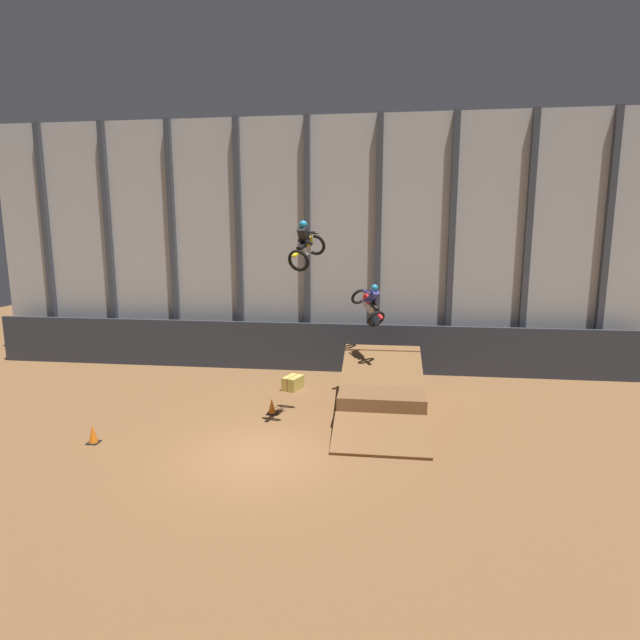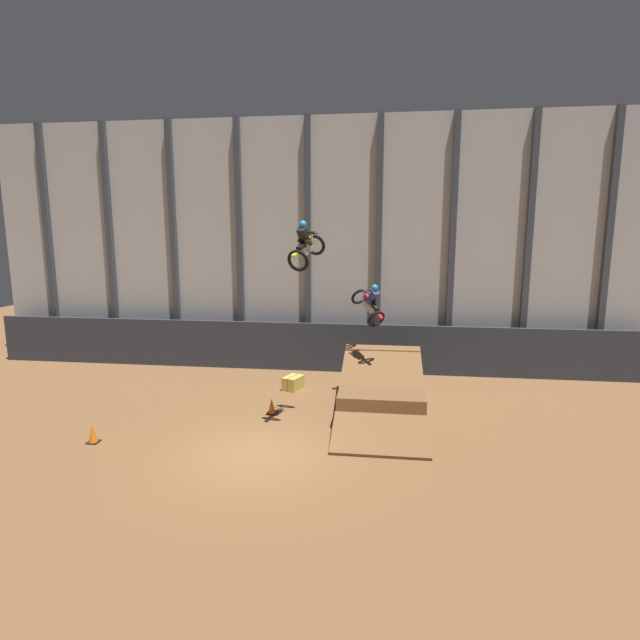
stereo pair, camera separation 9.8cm
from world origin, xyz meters
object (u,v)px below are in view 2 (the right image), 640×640
Objects in this scene: dirt_ramp at (382,391)px; hay_bale_trackside at (293,383)px; rider_bike_right_air at (370,303)px; traffic_cone_near_ramp at (93,434)px; rider_bike_left_air at (306,246)px; traffic_cone_arena_edge at (272,406)px.

dirt_ramp is 4.17m from hay_bale_trackside.
traffic_cone_near_ramp is at bearing 177.29° from rider_bike_right_air.
dirt_ramp is at bearing -26.07° from hay_bale_trackside.
rider_bike_left_air reaches higher than rider_bike_right_air.
rider_bike_right_air is 3.08× the size of traffic_cone_arena_edge.
dirt_ramp is 11.23× the size of traffic_cone_arena_edge.
rider_bike_right_air reaches higher than dirt_ramp.
traffic_cone_near_ramp is at bearing -144.54° from rider_bike_left_air.
rider_bike_right_air is (2.00, 3.04, -2.26)m from rider_bike_left_air.
traffic_cone_near_ramp is 5.97m from traffic_cone_arena_edge.
hay_bale_trackside is at bearing 130.36° from rider_bike_right_air.
dirt_ramp is at bearing 25.83° from traffic_cone_near_ramp.
rider_bike_left_air reaches higher than traffic_cone_arena_edge.
rider_bike_right_air is 3.08× the size of traffic_cone_near_ramp.
rider_bike_left_air reaches higher than hay_bale_trackside.
traffic_cone_near_ramp is 1.00× the size of traffic_cone_arena_edge.
hay_bale_trackside is (-3.73, 1.82, -0.39)m from dirt_ramp.
rider_bike_right_air is 10.63m from traffic_cone_near_ramp.
rider_bike_left_air is 1.81× the size of hay_bale_trackside.
traffic_cone_near_ramp is at bearing -130.48° from hay_bale_trackside.
hay_bale_trackside is (0.25, 2.95, -0.00)m from traffic_cone_arena_edge.
dirt_ramp is 3.42× the size of rider_bike_left_air.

